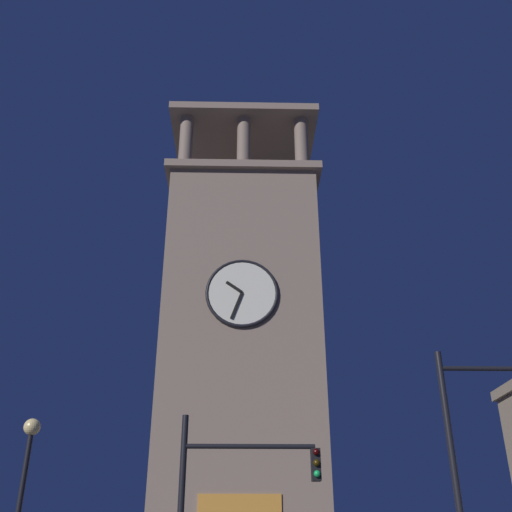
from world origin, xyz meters
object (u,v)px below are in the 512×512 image
traffic_signal_mid (230,494)px  street_lamp (23,482)px  traffic_signal_near (483,448)px  clocktower (241,363)px

traffic_signal_mid → street_lamp: (5.33, -1.22, 0.38)m
traffic_signal_mid → street_lamp: street_lamp is taller
traffic_signal_near → street_lamp: size_ratio=1.24×
clocktower → traffic_signal_mid: 14.44m
clocktower → traffic_signal_mid: bearing=89.1°
traffic_signal_mid → street_lamp: size_ratio=0.97×
street_lamp → clocktower: bearing=-115.8°
traffic_signal_near → street_lamp: (11.25, -2.06, -0.57)m
street_lamp → traffic_signal_near: bearing=169.6°
clocktower → street_lamp: clocktower is taller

